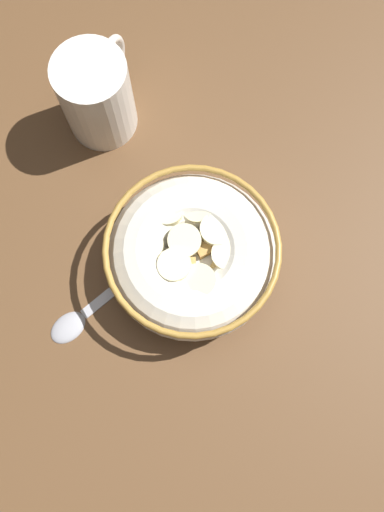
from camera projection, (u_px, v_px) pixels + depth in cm
name	position (u px, v px, depth cm)	size (l,w,h in cm)	color
ground_plane	(192.00, 265.00, 55.86)	(118.65, 118.65, 2.00)	brown
cereal_bowl	(192.00, 255.00, 51.68)	(16.18, 16.18, 6.13)	silver
spoon	(90.00, 309.00, 53.47)	(14.40, 9.25, 0.80)	#A5A5AD
coffee_mug	(97.00, 95.00, 53.95)	(10.24, 7.12, 9.70)	white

